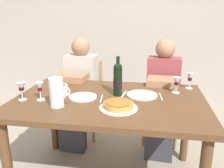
% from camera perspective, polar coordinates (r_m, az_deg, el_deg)
% --- Properties ---
extents(back_wall, '(8.00, 0.10, 2.80)m').
position_cam_1_polar(back_wall, '(3.84, 4.98, 16.25)').
color(back_wall, '#A3998E').
rests_on(back_wall, ground).
extents(dining_table, '(1.50, 1.00, 0.76)m').
position_cam_1_polar(dining_table, '(1.93, -0.65, -6.01)').
color(dining_table, brown).
rests_on(dining_table, ground).
extents(wine_bottle, '(0.07, 0.07, 0.32)m').
position_cam_1_polar(wine_bottle, '(1.93, 1.39, 1.14)').
color(wine_bottle, black).
rests_on(wine_bottle, dining_table).
extents(water_pitcher, '(0.16, 0.10, 0.21)m').
position_cam_1_polar(water_pitcher, '(1.75, -13.04, -2.36)').
color(water_pitcher, silver).
rests_on(water_pitcher, dining_table).
extents(baked_tart, '(0.27, 0.27, 0.06)m').
position_cam_1_polar(baked_tart, '(1.68, 1.55, -5.03)').
color(baked_tart, silver).
rests_on(baked_tart, dining_table).
extents(salad_bowl, '(0.14, 0.14, 0.07)m').
position_cam_1_polar(salad_bowl, '(2.09, -12.44, -0.89)').
color(salad_bowl, silver).
rests_on(salad_bowl, dining_table).
extents(wine_glass_left_diner, '(0.07, 0.07, 0.14)m').
position_cam_1_polar(wine_glass_left_diner, '(1.96, -20.79, -0.76)').
color(wine_glass_left_diner, silver).
rests_on(wine_glass_left_diner, dining_table).
extents(wine_glass_right_diner, '(0.06, 0.06, 0.14)m').
position_cam_1_polar(wine_glass_right_diner, '(2.07, 15.13, 0.47)').
color(wine_glass_right_diner, silver).
rests_on(wine_glass_right_diner, dining_table).
extents(wine_glass_centre, '(0.07, 0.07, 0.14)m').
position_cam_1_polar(wine_glass_centre, '(2.22, 18.07, 1.46)').
color(wine_glass_centre, silver).
rests_on(wine_glass_centre, dining_table).
extents(wine_glass_spare, '(0.06, 0.06, 0.14)m').
position_cam_1_polar(wine_glass_spare, '(1.91, -16.82, -0.83)').
color(wine_glass_spare, silver).
rests_on(wine_glass_spare, dining_table).
extents(dinner_plate_left_setting, '(0.25, 0.25, 0.01)m').
position_cam_1_polar(dinner_plate_left_setting, '(1.97, 7.16, -2.60)').
color(dinner_plate_left_setting, silver).
rests_on(dinner_plate_left_setting, dining_table).
extents(dinner_plate_right_setting, '(0.22, 0.22, 0.01)m').
position_cam_1_polar(dinner_plate_right_setting, '(1.92, -6.93, -3.07)').
color(dinner_plate_right_setting, silver).
rests_on(dinner_plate_right_setting, dining_table).
extents(fork_left_setting, '(0.03, 0.16, 0.00)m').
position_cam_1_polar(fork_left_setting, '(1.98, 2.82, -2.48)').
color(fork_left_setting, silver).
rests_on(fork_left_setting, dining_table).
extents(knife_left_setting, '(0.03, 0.18, 0.00)m').
position_cam_1_polar(knife_left_setting, '(1.97, 11.51, -2.89)').
color(knife_left_setting, silver).
rests_on(knife_left_setting, dining_table).
extents(knife_right_setting, '(0.03, 0.18, 0.00)m').
position_cam_1_polar(knife_right_setting, '(1.89, -2.54, -3.44)').
color(knife_right_setting, silver).
rests_on(knife_right_setting, dining_table).
extents(spoon_right_setting, '(0.03, 0.16, 0.00)m').
position_cam_1_polar(spoon_right_setting, '(1.97, -11.12, -2.89)').
color(spoon_right_setting, silver).
rests_on(spoon_right_setting, dining_table).
extents(chair_left, '(0.42, 0.42, 0.87)m').
position_cam_1_polar(chair_left, '(2.88, -6.32, -2.06)').
color(chair_left, '#9E7A51').
rests_on(chair_left, ground).
extents(diner_left, '(0.35, 0.51, 1.16)m').
position_cam_1_polar(diner_left, '(2.63, -7.98, -1.16)').
color(diner_left, '#B7B2A8').
rests_on(diner_left, ground).
extents(chair_right, '(0.43, 0.43, 0.87)m').
position_cam_1_polar(chair_right, '(2.77, 11.88, -3.07)').
color(chair_right, '#9E7A51').
rests_on(chair_right, ground).
extents(diner_right, '(0.36, 0.52, 1.16)m').
position_cam_1_polar(diner_right, '(2.51, 11.91, -2.25)').
color(diner_right, '#8E3D42').
rests_on(diner_right, ground).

